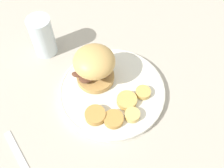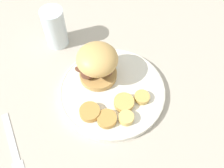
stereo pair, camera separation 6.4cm
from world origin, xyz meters
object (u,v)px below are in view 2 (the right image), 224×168
drinking_glass (55,28)px  fork (13,147)px  sandwich (97,63)px  dinner_plate (112,91)px

drinking_glass → fork: bearing=-33.7°
fork → sandwich: bearing=112.3°
dinner_plate → fork: 0.27m
dinner_plate → fork: dinner_plate is taller
dinner_plate → sandwich: bearing=-160.6°
fork → drinking_glass: drinking_glass is taller
fork → drinking_glass: size_ratio=1.48×
dinner_plate → drinking_glass: (-0.22, -0.08, 0.05)m
sandwich → fork: size_ratio=0.62×
fork → dinner_plate: bearing=100.7°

